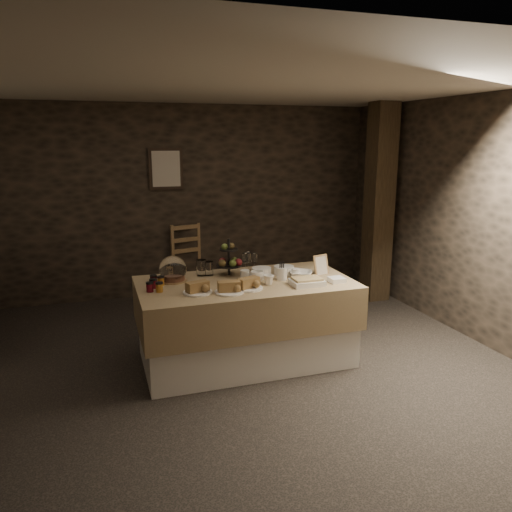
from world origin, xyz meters
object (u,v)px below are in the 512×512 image
object	(u,v)px
buffet_table	(246,316)
chair	(191,264)
fruit_stand	(230,261)
timber_column	(379,204)

from	to	relation	value
buffet_table	chair	bearing A→B (deg)	92.53
chair	buffet_table	bearing A→B (deg)	-102.18
chair	fruit_stand	bearing A→B (deg)	-104.12
timber_column	chair	bearing A→B (deg)	158.75
chair	timber_column	world-z (taller)	timber_column
chair	fruit_stand	size ratio (longest dim) A/B	2.09
buffet_table	chair	size ratio (longest dim) A/B	2.64
buffet_table	chair	distance (m)	2.27
chair	fruit_stand	world-z (taller)	fruit_stand
buffet_table	fruit_stand	world-z (taller)	fruit_stand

